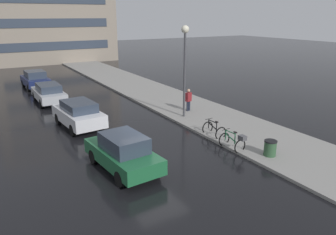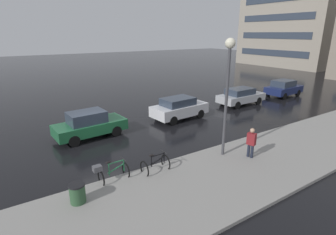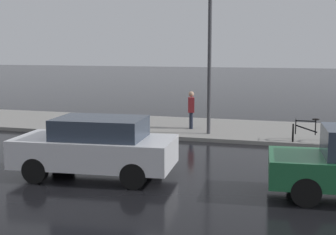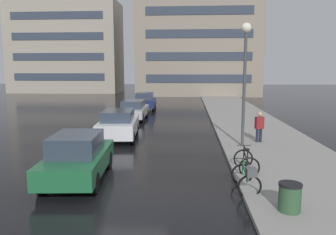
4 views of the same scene
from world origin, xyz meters
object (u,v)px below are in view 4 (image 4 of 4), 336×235
Objects in this scene: car_white at (119,124)px; trash_bin at (290,200)px; car_silver at (134,110)px; streetlamp at (245,61)px; car_navy at (145,101)px; car_green at (78,157)px; pedestrian at (259,126)px; bicycle_nearest at (247,177)px; bicycle_second at (246,162)px.

car_white is 10.87m from trash_bin.
streetlamp reaches higher than car_silver.
car_navy is at bearing 107.01° from trash_bin.
car_navy reaches higher than trash_bin.
car_silver is at bearing 113.05° from trash_bin.
car_green is 9.16m from pedestrian.
pedestrian is at bearing 75.35° from bicycle_nearest.
streetlamp is at bearing -136.11° from pedestrian.
streetlamp reaches higher than pedestrian.
bicycle_second is at bearing -106.98° from pedestrian.
streetlamp is (6.56, -14.44, 3.27)m from car_navy.
car_white is at bearing 126.80° from bicycle_nearest.
pedestrian is at bearing -45.04° from car_silver.
car_navy is (0.03, 5.98, 0.05)m from car_silver.
bicycle_nearest is at bearing 117.98° from trash_bin.
car_navy reaches higher than car_white.
car_navy reaches higher than bicycle_nearest.
bicycle_second is 7.91m from car_white.
car_white is (-5.80, 5.36, 0.41)m from bicycle_second.
car_green is 1.07× the size of car_navy.
car_navy is at bearing 119.01° from pedestrian.
bicycle_nearest reaches higher than trash_bin.
car_green is 0.74× the size of streetlamp.
car_white is 4.86× the size of trash_bin.
bicycle_nearest is at bearing -97.71° from streetlamp.
car_green is at bearing -141.44° from pedestrian.
car_green is 4.85× the size of trash_bin.
car_navy is 2.42× the size of pedestrian.
car_white is 0.98× the size of car_silver.
bicycle_second is at bearing -63.08° from car_silver.
car_white reaches higher than car_silver.
bicycle_nearest is at bearing -104.65° from pedestrian.
trash_bin is at bearing -72.99° from car_navy.
car_white is 12.73m from car_navy.
bicycle_second is 19.10m from car_navy.
bicycle_nearest is at bearing -67.50° from car_silver.
pedestrian is at bearing -60.99° from car_navy.
pedestrian is (7.54, -7.55, 0.17)m from car_silver.
car_white is 0.74× the size of streetlamp.
car_green is at bearing -89.73° from car_white.
car_white is at bearing 90.27° from car_green.
car_silver is (-0.38, 13.25, -0.04)m from car_green.
pedestrian reaches higher than car_white.
car_silver is 11.22m from streetlamp.
car_silver reaches higher than bicycle_nearest.
bicycle_second is 0.72× the size of pedestrian.
car_green is at bearing -142.33° from streetlamp.
streetlamp is (0.44, 3.65, 3.67)m from bicycle_second.
bicycle_nearest reaches higher than bicycle_second.
streetlamp reaches higher than bicycle_nearest.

